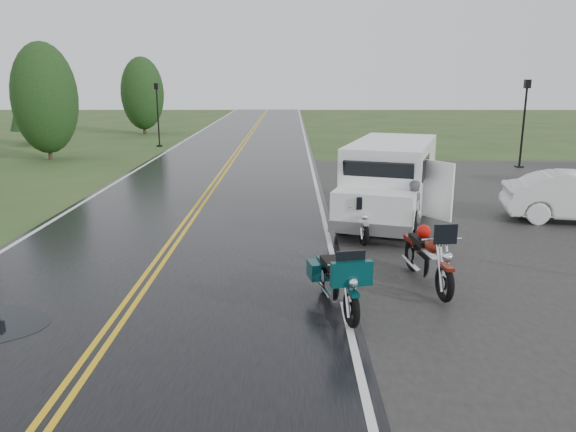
{
  "coord_description": "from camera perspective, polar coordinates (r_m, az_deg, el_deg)",
  "views": [
    {
      "loc": [
        2.86,
        -9.86,
        3.95
      ],
      "look_at": [
        2.8,
        2.0,
        1.0
      ],
      "focal_mm": 35.0,
      "sensor_mm": 36.0,
      "label": 1
    }
  ],
  "objects": [
    {
      "name": "ground",
      "position": [
        11.0,
        -14.94,
        -7.58
      ],
      "size": [
        120.0,
        120.0,
        0.0
      ],
      "primitive_type": "plane",
      "color": "#2D471E",
      "rests_on": "ground"
    },
    {
      "name": "road",
      "position": [
        20.44,
        -7.77,
        2.76
      ],
      "size": [
        8.0,
        100.0,
        0.04
      ],
      "primitive_type": "cube",
      "color": "black",
      "rests_on": "ground"
    },
    {
      "name": "motorcycle_red",
      "position": [
        10.26,
        15.72,
        -5.12
      ],
      "size": [
        1.12,
        2.41,
        1.37
      ],
      "primitive_type": null,
      "rotation": [
        0.0,
        0.0,
        0.12
      ],
      "color": "#63150B",
      "rests_on": "ground"
    },
    {
      "name": "motorcycle_teal",
      "position": [
        8.98,
        6.51,
        -7.86
      ],
      "size": [
        1.19,
        2.23,
        1.25
      ],
      "primitive_type": null,
      "rotation": [
        0.0,
        0.0,
        0.21
      ],
      "color": "#05383A",
      "rests_on": "ground"
    },
    {
      "name": "motorcycle_silver",
      "position": [
        13.29,
        7.75,
        -0.88
      ],
      "size": [
        1.06,
        2.04,
        1.14
      ],
      "primitive_type": null,
      "rotation": [
        0.0,
        0.0,
        0.19
      ],
      "color": "#98999F",
      "rests_on": "ground"
    },
    {
      "name": "van_white",
      "position": [
        14.24,
        5.61,
        2.46
      ],
      "size": [
        3.85,
        6.11,
        2.25
      ],
      "primitive_type": null,
      "rotation": [
        0.0,
        0.0,
        -0.32
      ],
      "color": "white",
      "rests_on": "ground"
    },
    {
      "name": "person_at_van",
      "position": [
        13.97,
        12.5,
        0.41
      ],
      "size": [
        0.65,
        0.56,
        1.5
      ],
      "primitive_type": "imported",
      "rotation": [
        0.0,
        0.0,
        3.57
      ],
      "color": "#47474C",
      "rests_on": "ground"
    },
    {
      "name": "lamp_post_far_left",
      "position": [
        33.55,
        -13.08,
        9.98
      ],
      "size": [
        0.31,
        0.31,
        3.64
      ],
      "primitive_type": null,
      "color": "black",
      "rests_on": "ground"
    },
    {
      "name": "lamp_post_far_right",
      "position": [
        26.92,
        22.8,
        8.62
      ],
      "size": [
        0.33,
        0.33,
        3.88
      ],
      "primitive_type": null,
      "color": "black",
      "rests_on": "ground"
    },
    {
      "name": "tree_left_mid",
      "position": [
        29.64,
        -23.38,
        9.83
      ],
      "size": [
        3.05,
        3.05,
        4.77
      ],
      "primitive_type": null,
      "color": "#1E3D19",
      "rests_on": "ground"
    },
    {
      "name": "tree_left_far",
      "position": [
        41.29,
        -14.52,
        11.21
      ],
      "size": [
        2.95,
        2.95,
        4.54
      ],
      "primitive_type": null,
      "color": "#1E3D19",
      "rests_on": "ground"
    },
    {
      "name": "pine_left_far",
      "position": [
        36.92,
        -24.82,
        10.38
      ],
      "size": [
        2.35,
        2.35,
        4.89
      ],
      "primitive_type": null,
      "color": "#1E3D19",
      "rests_on": "ground"
    }
  ]
}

